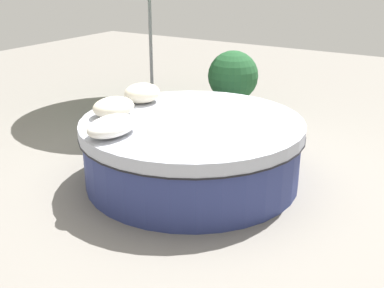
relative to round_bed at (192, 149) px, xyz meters
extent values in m
plane|color=gray|center=(0.00, 0.00, -0.33)|extent=(16.00, 16.00, 0.00)
cylinder|color=navy|center=(0.00, 0.00, -0.07)|extent=(2.17, 2.17, 0.53)
cylinder|color=black|center=(0.00, 0.00, 0.19)|extent=(2.25, 2.25, 0.01)
cylinder|color=#B2B7C6|center=(0.00, 0.00, 0.25)|extent=(2.23, 2.23, 0.13)
ellipsoid|color=beige|center=(0.23, 0.80, 0.42)|extent=(0.42, 0.38, 0.21)
ellipsoid|color=beige|center=(-0.32, 0.73, 0.42)|extent=(0.46, 0.38, 0.19)
ellipsoid|color=white|center=(-0.77, 0.37, 0.41)|extent=(0.55, 0.35, 0.18)
cylinder|color=#262628|center=(1.92, 1.92, -0.29)|extent=(0.44, 0.44, 0.08)
cylinder|color=#99999E|center=(1.92, 1.92, 0.73)|extent=(0.05, 0.05, 2.12)
cylinder|color=#4C4C51|center=(2.03, 0.59, -0.17)|extent=(0.45, 0.45, 0.32)
sphere|color=#23562D|center=(2.03, 0.59, 0.29)|extent=(0.70, 0.70, 0.70)
camera|label=1|loc=(-3.84, -2.39, 1.81)|focal=44.77mm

